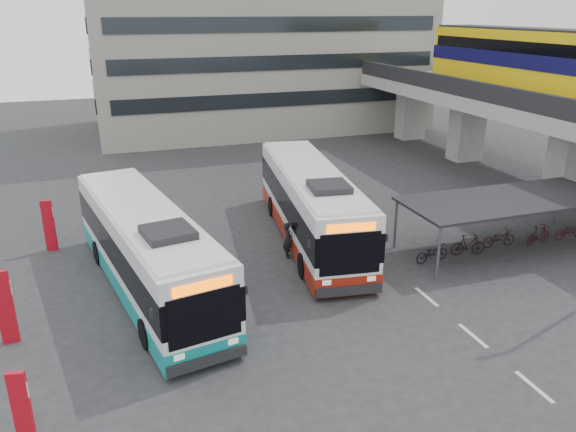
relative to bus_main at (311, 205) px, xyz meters
name	(u,v)px	position (x,y,z in m)	size (l,w,h in m)	color
ground	(370,307)	(-0.31, -7.17, -1.78)	(120.00, 120.00, 0.00)	#28282B
viaduct	(537,87)	(16.69, 4.37, 4.45)	(8.00, 32.00, 9.68)	gray
bike_shelter	(506,219)	(8.19, -4.17, -0.26)	(10.00, 4.00, 2.54)	#595B60
road_markings	(473,336)	(2.19, -10.17, -1.77)	(0.15, 7.60, 0.01)	beige
bus_main	(311,205)	(0.00, 0.00, 0.00)	(4.52, 13.21, 3.83)	white
bus_teal	(147,250)	(-8.16, -2.93, -0.03)	(4.97, 13.05, 3.78)	white
pedestrian	(288,240)	(-1.79, -1.72, -0.93)	(0.62, 0.40, 1.69)	black
sign_totem_south	(22,409)	(-12.13, -10.81, -0.60)	(0.49, 0.24, 2.28)	#AC0A17
sign_totem_mid	(5,306)	(-13.09, -5.31, -0.39)	(0.58, 0.18, 2.69)	#AC0A17
sign_totem_north	(49,225)	(-12.13, 2.67, -0.50)	(0.54, 0.23, 2.48)	#AC0A17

